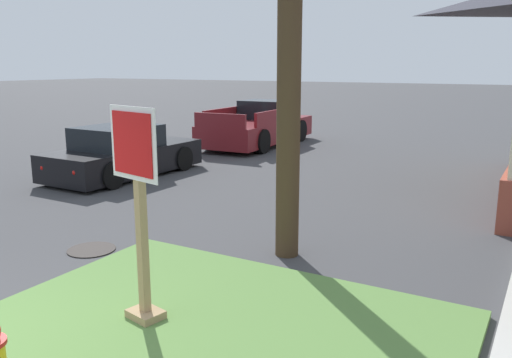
# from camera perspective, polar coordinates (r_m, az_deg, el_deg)

# --- Properties ---
(stop_sign) EXTENTS (0.71, 0.35, 2.21)m
(stop_sign) POSITION_cam_1_polar(r_m,az_deg,el_deg) (5.46, -12.44, -4.29)
(stop_sign) COLOR #A3845B
(stop_sign) RESTS_ON grass_corner_patch
(manhole_cover) EXTENTS (0.70, 0.70, 0.02)m
(manhole_cover) POSITION_cam_1_polar(r_m,az_deg,el_deg) (8.24, -17.34, -7.29)
(manhole_cover) COLOR black
(manhole_cover) RESTS_ON ground
(parked_sedan_black) EXTENTS (1.88, 4.08, 1.25)m
(parked_sedan_black) POSITION_cam_1_polar(r_m,az_deg,el_deg) (13.37, -14.15, 2.62)
(parked_sedan_black) COLOR black
(parked_sedan_black) RESTS_ON ground
(pickup_truck_maroon) EXTENTS (2.26, 5.20, 1.48)m
(pickup_truck_maroon) POSITION_cam_1_polar(r_m,az_deg,el_deg) (18.13, 0.32, 5.65)
(pickup_truck_maroon) COLOR maroon
(pickup_truck_maroon) RESTS_ON ground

